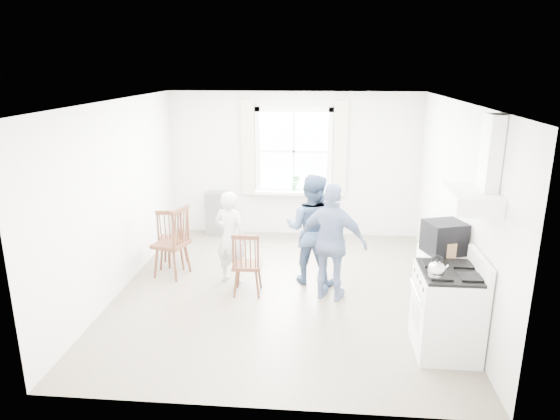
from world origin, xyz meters
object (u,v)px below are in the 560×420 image
object	(u,v)px
windsor_chair_a	(171,233)
windsor_chair_b	(246,258)
gas_stove	(447,311)
person_right	(332,243)
person_left	(230,238)
low_cabinet	(440,286)
stereo_stack	(444,237)
person_mid	(312,229)
windsor_chair_c	(177,234)

from	to	relation	value
windsor_chair_a	windsor_chair_b	size ratio (longest dim) A/B	1.06
gas_stove	person_right	world-z (taller)	person_right
windsor_chair_b	person_left	bearing A→B (deg)	123.26
low_cabinet	windsor_chair_b	world-z (taller)	windsor_chair_b
stereo_stack	person_left	xyz separation A→B (m)	(-2.73, 0.92, -0.41)
windsor_chair_b	person_mid	xyz separation A→B (m)	(0.85, 0.57, 0.24)
gas_stove	person_right	size ratio (longest dim) A/B	0.71
person_right	windsor_chair_a	bearing A→B (deg)	-1.27
gas_stove	person_left	distance (m)	3.12
person_left	low_cabinet	bearing A→B (deg)	-176.67
gas_stove	windsor_chair_b	bearing A→B (deg)	154.38
low_cabinet	person_left	distance (m)	2.89
gas_stove	person_mid	distance (m)	2.31
windsor_chair_c	person_left	world-z (taller)	person_left
windsor_chair_b	person_mid	distance (m)	1.05
windsor_chair_b	person_left	world-z (taller)	person_left
gas_stove	stereo_stack	bearing A→B (deg)	84.95
windsor_chair_b	person_right	world-z (taller)	person_right
gas_stove	windsor_chair_b	world-z (taller)	gas_stove
stereo_stack	person_right	size ratio (longest dim) A/B	0.33
windsor_chair_b	person_right	size ratio (longest dim) A/B	0.57
gas_stove	person_right	bearing A→B (deg)	136.11
stereo_stack	person_left	bearing A→B (deg)	161.43
windsor_chair_c	stereo_stack	bearing A→B (deg)	-16.50
low_cabinet	windsor_chair_c	size ratio (longest dim) A/B	0.84
person_left	windsor_chair_c	bearing A→B (deg)	12.02
low_cabinet	stereo_stack	xyz separation A→B (m)	(-0.01, -0.03, 0.64)
windsor_chair_a	person_mid	world-z (taller)	person_mid
gas_stove	windsor_chair_a	xyz separation A→B (m)	(-3.67, 1.99, 0.10)
windsor_chair_c	person_mid	xyz separation A→B (m)	(1.97, -0.01, 0.14)
stereo_stack	person_left	world-z (taller)	person_left
windsor_chair_c	gas_stove	bearing A→B (deg)	-26.28
person_left	gas_stove	bearing A→B (deg)	170.56
low_cabinet	person_right	distance (m)	1.44
low_cabinet	person_mid	world-z (taller)	person_mid
low_cabinet	windsor_chair_c	xyz separation A→B (m)	(-3.56, 1.02, 0.21)
low_cabinet	windsor_chair_b	xyz separation A→B (m)	(-2.45, 0.44, 0.11)
low_cabinet	windsor_chair_a	world-z (taller)	windsor_chair_a
person_left	person_mid	world-z (taller)	person_mid
windsor_chair_a	windsor_chair_c	distance (m)	0.33
windsor_chair_a	windsor_chair_b	distance (m)	1.55
stereo_stack	windsor_chair_a	bearing A→B (deg)	160.49
low_cabinet	person_mid	bearing A→B (deg)	147.65
windsor_chair_c	person_left	distance (m)	0.83
person_right	low_cabinet	bearing A→B (deg)	176.42
windsor_chair_b	stereo_stack	bearing A→B (deg)	-10.88
person_mid	stereo_stack	bearing A→B (deg)	160.17
windsor_chair_a	person_mid	xyz separation A→B (m)	(2.15, -0.28, 0.21)
gas_stove	low_cabinet	xyz separation A→B (m)	(0.07, 0.70, -0.03)
windsor_chair_a	person_mid	size ratio (longest dim) A/B	0.60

